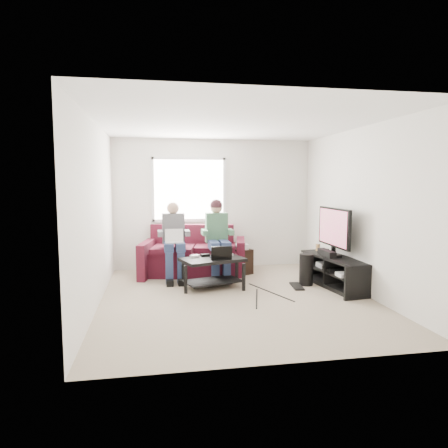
# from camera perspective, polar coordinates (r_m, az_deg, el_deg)

# --- Properties ---
(floor) EXTENTS (4.50, 4.50, 0.00)m
(floor) POSITION_cam_1_polar(r_m,az_deg,el_deg) (6.15, 1.70, -10.49)
(floor) COLOR tan
(floor) RESTS_ON ground
(ceiling) EXTENTS (4.50, 4.50, 0.00)m
(ceiling) POSITION_cam_1_polar(r_m,az_deg,el_deg) (5.96, 1.78, 14.24)
(ceiling) COLOR white
(ceiling) RESTS_ON wall_back
(wall_back) EXTENTS (4.50, 0.00, 4.50)m
(wall_back) POSITION_cam_1_polar(r_m,az_deg,el_deg) (8.13, -1.48, 2.85)
(wall_back) COLOR silver
(wall_back) RESTS_ON floor
(wall_front) EXTENTS (4.50, 0.00, 4.50)m
(wall_front) POSITION_cam_1_polar(r_m,az_deg,el_deg) (3.75, 8.74, -0.89)
(wall_front) COLOR silver
(wall_front) RESTS_ON floor
(wall_left) EXTENTS (0.00, 4.50, 4.50)m
(wall_left) POSITION_cam_1_polar(r_m,az_deg,el_deg) (5.85, -17.82, 1.34)
(wall_left) COLOR silver
(wall_left) RESTS_ON floor
(wall_right) EXTENTS (0.00, 4.50, 4.50)m
(wall_right) POSITION_cam_1_polar(r_m,az_deg,el_deg) (6.62, 18.96, 1.81)
(wall_right) COLOR silver
(wall_right) RESTS_ON floor
(window) EXTENTS (1.48, 0.04, 1.28)m
(window) POSITION_cam_1_polar(r_m,az_deg,el_deg) (8.04, -5.01, 4.94)
(window) COLOR white
(window) RESTS_ON wall_back
(sofa) EXTENTS (2.14, 1.25, 0.92)m
(sofa) POSITION_cam_1_polar(r_m,az_deg,el_deg) (7.66, -4.27, -4.63)
(sofa) COLOR #4E1321
(sofa) RESTS_ON floor
(person_left) EXTENTS (0.40, 0.71, 1.38)m
(person_left) POSITION_cam_1_polar(r_m,az_deg,el_deg) (7.21, -7.18, -1.86)
(person_left) COLOR navy
(person_left) RESTS_ON sofa
(person_right) EXTENTS (0.40, 0.71, 1.43)m
(person_right) POSITION_cam_1_polar(r_m,az_deg,el_deg) (7.30, -0.91, -1.23)
(person_right) COLOR navy
(person_right) RESTS_ON sofa
(laptop_silver) EXTENTS (0.35, 0.27, 0.24)m
(laptop_silver) POSITION_cam_1_polar(r_m,az_deg,el_deg) (7.04, -7.11, -2.16)
(laptop_silver) COLOR silver
(laptop_silver) RESTS_ON person_left
(coffee_table) EXTENTS (1.13, 0.88, 0.50)m
(coffee_table) POSITION_cam_1_polar(r_m,az_deg,el_deg) (6.63, -1.65, -5.99)
(coffee_table) COLOR black
(coffee_table) RESTS_ON floor
(laptop_black) EXTENTS (0.41, 0.36, 0.24)m
(laptop_black) POSITION_cam_1_polar(r_m,az_deg,el_deg) (6.53, -0.51, -3.96)
(laptop_black) COLOR black
(laptop_black) RESTS_ON coffee_table
(controller_a) EXTENTS (0.16, 0.14, 0.04)m
(controller_a) POSITION_cam_1_polar(r_m,az_deg,el_deg) (6.69, -4.18, -4.60)
(controller_a) COLOR silver
(controller_a) RESTS_ON coffee_table
(controller_b) EXTENTS (0.15, 0.11, 0.04)m
(controller_b) POSITION_cam_1_polar(r_m,az_deg,el_deg) (6.77, -2.71, -4.47)
(controller_b) COLOR black
(controller_b) RESTS_ON coffee_table
(controller_c) EXTENTS (0.16, 0.14, 0.04)m
(controller_c) POSITION_cam_1_polar(r_m,az_deg,el_deg) (6.80, 0.67, -4.41)
(controller_c) COLOR gray
(controller_c) RESTS_ON coffee_table
(tv_stand) EXTENTS (0.67, 1.59, 0.51)m
(tv_stand) POSITION_cam_1_polar(r_m,az_deg,el_deg) (6.97, 15.63, -6.81)
(tv_stand) COLOR black
(tv_stand) RESTS_ON floor
(tv) EXTENTS (0.12, 1.10, 0.81)m
(tv) POSITION_cam_1_polar(r_m,az_deg,el_deg) (6.93, 15.43, -0.65)
(tv) COLOR black
(tv) RESTS_ON tv_stand
(soundbar) EXTENTS (0.12, 0.50, 0.10)m
(soundbar) POSITION_cam_1_polar(r_m,az_deg,el_deg) (6.94, 14.46, -4.04)
(soundbar) COLOR black
(soundbar) RESTS_ON tv_stand
(drink_cup) EXTENTS (0.08, 0.08, 0.12)m
(drink_cup) POSITION_cam_1_polar(r_m,az_deg,el_deg) (7.45, 13.27, -3.25)
(drink_cup) COLOR #A97F48
(drink_cup) RESTS_ON tv_stand
(console_white) EXTENTS (0.30, 0.22, 0.06)m
(console_white) POSITION_cam_1_polar(r_m,az_deg,el_deg) (6.60, 17.16, -6.92)
(console_white) COLOR silver
(console_white) RESTS_ON tv_stand
(console_grey) EXTENTS (0.34, 0.26, 0.08)m
(console_grey) POSITION_cam_1_polar(r_m,az_deg,el_deg) (7.22, 14.62, -5.68)
(console_grey) COLOR gray
(console_grey) RESTS_ON tv_stand
(console_black) EXTENTS (0.38, 0.30, 0.07)m
(console_black) POSITION_cam_1_polar(r_m,az_deg,el_deg) (6.91, 15.83, -6.27)
(console_black) COLOR black
(console_black) RESTS_ON tv_stand
(subwoofer) EXTENTS (0.23, 0.23, 0.53)m
(subwoofer) POSITION_cam_1_polar(r_m,az_deg,el_deg) (6.96, 11.66, -6.39)
(subwoofer) COLOR black
(subwoofer) RESTS_ON floor
(keyboard_floor) EXTENTS (0.22, 0.49, 0.03)m
(keyboard_floor) POSITION_cam_1_polar(r_m,az_deg,el_deg) (6.86, 10.36, -8.74)
(keyboard_floor) COLOR black
(keyboard_floor) RESTS_ON floor
(end_table) EXTENTS (0.32, 0.32, 0.57)m
(end_table) POSITION_cam_1_polar(r_m,az_deg,el_deg) (7.65, 2.57, -5.21)
(end_table) COLOR black
(end_table) RESTS_ON floor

